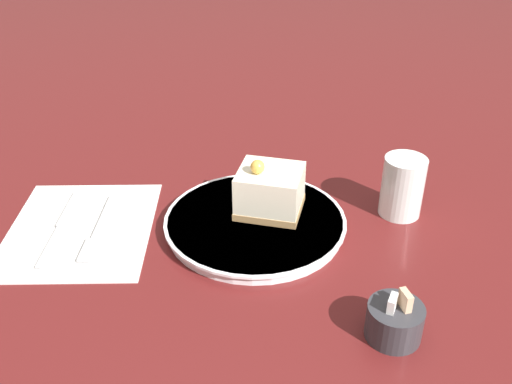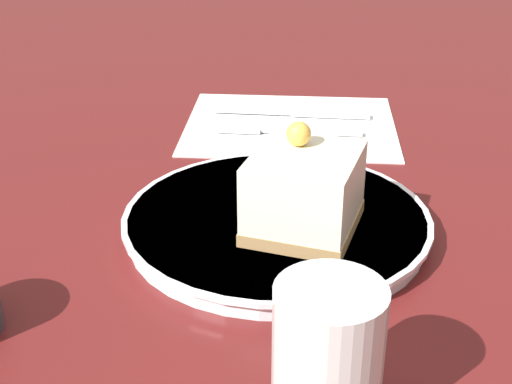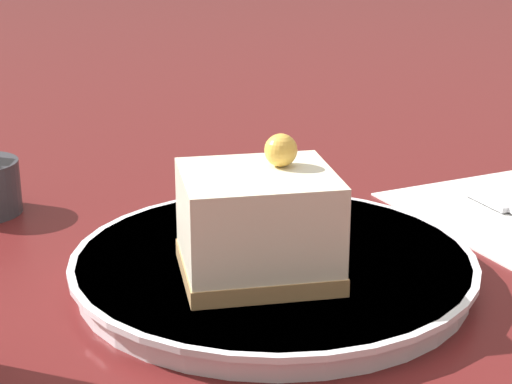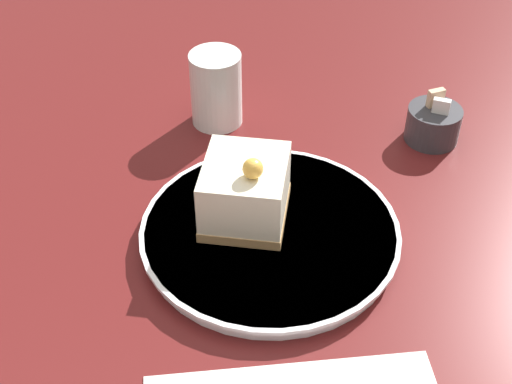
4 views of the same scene
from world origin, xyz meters
name	(u,v)px [view 3 (image 3 of 4)]	position (x,y,z in m)	size (l,w,h in m)	color
ground_plane	(255,284)	(0.00, 0.00, 0.00)	(4.00, 4.00, 0.00)	#5B1919
plate	(271,264)	(0.01, 0.00, 0.01)	(0.27, 0.27, 0.02)	white
cake_slice	(258,224)	(-0.01, -0.02, 0.05)	(0.11, 0.10, 0.09)	#AD8451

